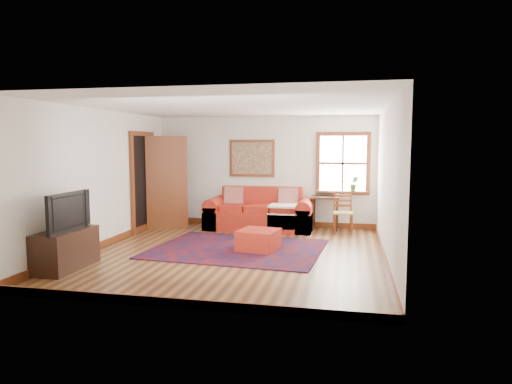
% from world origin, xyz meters
% --- Properties ---
extents(ground, '(5.50, 5.50, 0.00)m').
position_xyz_m(ground, '(0.00, 0.00, 0.00)').
color(ground, '#412311').
rests_on(ground, ground).
extents(room_envelope, '(5.04, 5.54, 2.52)m').
position_xyz_m(room_envelope, '(0.00, 0.02, 1.65)').
color(room_envelope, silver).
rests_on(room_envelope, ground).
extents(window, '(1.18, 0.20, 1.38)m').
position_xyz_m(window, '(1.78, 2.70, 1.31)').
color(window, white).
rests_on(window, ground).
extents(doorway, '(0.89, 1.08, 2.14)m').
position_xyz_m(doorway, '(-2.21, 1.78, 1.07)').
color(doorway, black).
rests_on(doorway, ground).
extents(framed_artwork, '(1.05, 0.07, 0.85)m').
position_xyz_m(framed_artwork, '(-0.30, 2.71, 1.55)').
color(framed_artwork, brown).
rests_on(framed_artwork, ground).
extents(persian_rug, '(3.13, 2.59, 0.02)m').
position_xyz_m(persian_rug, '(-0.03, 0.27, 0.01)').
color(persian_rug, '#500B0D').
rests_on(persian_rug, ground).
extents(red_leather_sofa, '(2.34, 0.97, 0.92)m').
position_xyz_m(red_leather_sofa, '(-0.03, 2.30, 0.30)').
color(red_leather_sofa, '#A32315').
rests_on(red_leather_sofa, ground).
extents(red_ottoman, '(0.75, 0.75, 0.37)m').
position_xyz_m(red_ottoman, '(0.35, 0.25, 0.19)').
color(red_ottoman, '#A32315').
rests_on(red_ottoman, ground).
extents(side_table, '(0.61, 0.46, 0.73)m').
position_xyz_m(side_table, '(1.40, 2.52, 0.61)').
color(side_table, black).
rests_on(side_table, ground).
extents(ladder_back_chair, '(0.44, 0.42, 0.87)m').
position_xyz_m(ladder_back_chair, '(1.78, 2.20, 0.47)').
color(ladder_back_chair, tan).
rests_on(ladder_back_chair, ground).
extents(media_cabinet, '(0.48, 1.08, 0.59)m').
position_xyz_m(media_cabinet, '(-2.24, -1.51, 0.30)').
color(media_cabinet, black).
rests_on(media_cabinet, ground).
extents(television, '(0.13, 1.01, 0.58)m').
position_xyz_m(television, '(-2.22, -1.57, 0.88)').
color(television, black).
rests_on(television, media_cabinet).
extents(candle_hurricane, '(0.12, 0.12, 0.18)m').
position_xyz_m(candle_hurricane, '(-2.19, -1.12, 0.68)').
color(candle_hurricane, silver).
rests_on(candle_hurricane, media_cabinet).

